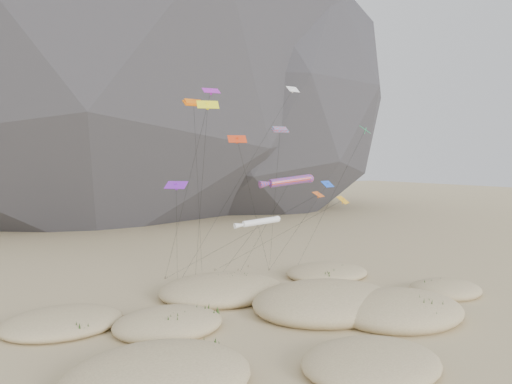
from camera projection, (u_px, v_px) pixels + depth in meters
ground at (322, 325)px, 48.72m from camera, size 500.00×500.00×0.00m
dunes at (284, 311)px, 50.90m from camera, size 52.10×36.10×3.78m
dune_grass at (290, 308)px, 51.29m from camera, size 42.14×28.33×1.52m
kite_stakes at (227, 273)px, 70.55m from camera, size 19.42×5.53×0.30m
rainbow_tube_kite at (288, 181)px, 59.67m from camera, size 7.28×11.71×14.37m
white_tube_kite at (259, 222)px, 56.78m from camera, size 5.99×10.78×9.61m
orange_parafoil at (194, 105)px, 57.60m from camera, size 7.09×11.24×23.15m
multi_parafoil at (280, 132)px, 60.04m from camera, size 8.45×14.36×20.13m
delta_kites at (276, 153)px, 59.34m from camera, size 27.93×19.04×25.71m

